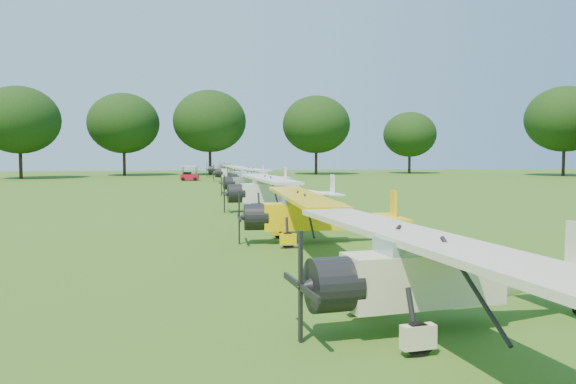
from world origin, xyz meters
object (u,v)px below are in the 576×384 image
aircraft_2 (316,212)px  aircraft_6 (238,171)px  aircraft_3 (278,190)px  aircraft_5 (256,175)px  aircraft_1 (446,268)px  golf_cart (189,176)px  aircraft_7 (229,168)px  aircraft_4 (256,181)px

aircraft_2 → aircraft_6: 46.29m
aircraft_3 → aircraft_5: 23.17m
aircraft_1 → golf_cart: size_ratio=4.52×
aircraft_1 → aircraft_7: 68.17m
aircraft_4 → aircraft_5: size_ratio=0.97×
aircraft_2 → golf_cart: (-5.23, 48.50, -0.56)m
aircraft_3 → golf_cart: 37.53m
aircraft_5 → aircraft_7: (-1.35, 23.09, 0.06)m
aircraft_2 → aircraft_4: size_ratio=1.02×
aircraft_2 → aircraft_3: 11.38m
aircraft_2 → aircraft_7: (0.09, 57.61, 0.06)m
aircraft_1 → aircraft_5: size_ratio=1.01×
golf_cart → aircraft_2: bearing=-76.1°
aircraft_4 → golf_cart: size_ratio=4.37×
aircraft_1 → aircraft_5: 45.10m
aircraft_2 → aircraft_4: aircraft_2 is taller
golf_cart → aircraft_6: bearing=-13.4°
aircraft_1 → aircraft_4: bearing=83.0°
aircraft_2 → aircraft_7: 57.61m
golf_cart → aircraft_1: bearing=-77.0°
aircraft_3 → golf_cart: aircraft_3 is taller
aircraft_5 → golf_cart: aircraft_5 is taller
aircraft_6 → aircraft_4: bearing=-94.2°
aircraft_3 → aircraft_6: size_ratio=1.08×
aircraft_1 → aircraft_5: aircraft_1 is taller
aircraft_2 → golf_cart: size_ratio=4.45×
aircraft_4 → aircraft_6: bearing=83.2°
aircraft_1 → aircraft_5: (1.18, 45.08, -0.01)m
aircraft_2 → aircraft_5: 34.55m
aircraft_2 → aircraft_5: (1.44, 34.52, 0.00)m
aircraft_4 → aircraft_6: 22.39m
aircraft_3 → aircraft_1: bearing=-93.8°
aircraft_5 → aircraft_4: bearing=-105.7°
aircraft_2 → aircraft_3: aircraft_3 is taller
aircraft_2 → aircraft_7: aircraft_7 is taller
aircraft_2 → aircraft_5: aircraft_5 is taller
aircraft_3 → aircraft_4: bearing=85.8°
aircraft_1 → aircraft_6: (0.23, 56.85, -0.01)m
aircraft_4 → aircraft_7: 33.71m
golf_cart → aircraft_4: bearing=-69.6°
aircraft_1 → aircraft_7: bearing=83.3°
aircraft_1 → aircraft_4: 34.46m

